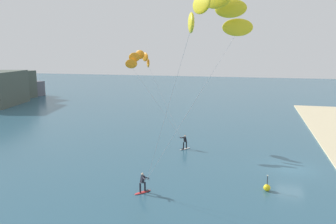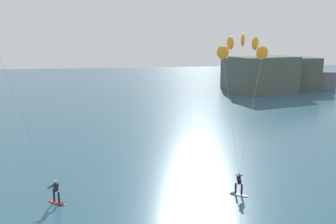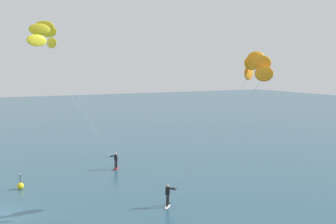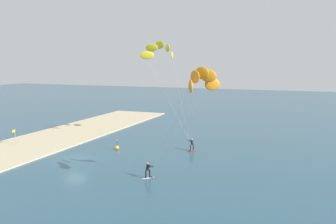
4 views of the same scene
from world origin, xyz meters
The scene contains 6 objects.
ground_plane centered at (0.00, 0.00, 0.00)m, with size 240.00×240.00×0.00m, color #2D566B.
sand_strip centered at (0.00, -10.09, 0.08)m, with size 80.00×11.86×0.16m, color beige.
kitesurfer_nearshore centered at (-12.42, 6.27, 12.92)m, with size 7.04×8.70×14.69m.
kitesurfer_mid_water centered at (5.53, 17.20, 9.80)m, with size 5.10×8.03×11.38m.
marker_buoy centered at (-6.19, 2.40, 0.30)m, with size 0.56×0.56×1.38m.
beach_flag centered at (-2.96, -12.13, 1.70)m, with size 0.56×0.05×2.20m.
Camera 4 is at (36.12, 26.19, 11.81)m, focal length 39.02 mm.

